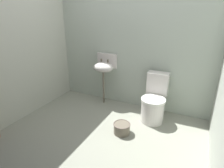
# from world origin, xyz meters

# --- Properties ---
(ground_plane) EXTENTS (3.36, 2.48, 0.08)m
(ground_plane) POSITION_xyz_m (0.00, 0.00, -0.04)
(ground_plane) COLOR gray
(wall_back) EXTENTS (3.36, 0.10, 2.37)m
(wall_back) POSITION_xyz_m (0.00, 1.09, 1.18)
(wall_back) COLOR #B0BCAD
(wall_back) RESTS_ON ground
(wall_left) EXTENTS (0.10, 2.28, 2.37)m
(wall_left) POSITION_xyz_m (-1.53, 0.10, 1.18)
(wall_left) COLOR #B4B7A8
(wall_left) RESTS_ON ground
(toilet_near_wall) EXTENTS (0.42, 0.60, 0.78)m
(toilet_near_wall) POSITION_xyz_m (0.58, 0.69, 0.32)
(toilet_near_wall) COLOR silver
(toilet_near_wall) RESTS_ON ground
(sink) EXTENTS (0.42, 0.35, 0.99)m
(sink) POSITION_xyz_m (-0.47, 0.88, 0.75)
(sink) COLOR #685E4F
(sink) RESTS_ON ground
(bucket) EXTENTS (0.26, 0.26, 0.17)m
(bucket) POSITION_xyz_m (0.26, 0.07, 0.09)
(bucket) COLOR #685E4F
(bucket) RESTS_ON ground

